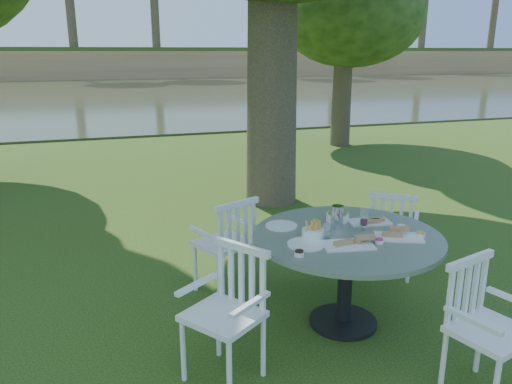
# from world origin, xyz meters

# --- Properties ---
(ground) EXTENTS (140.00, 140.00, 0.00)m
(ground) POSITION_xyz_m (0.00, 0.00, 0.00)
(ground) COLOR #1C380B
(ground) RESTS_ON ground
(table) EXTENTS (1.50, 1.50, 0.80)m
(table) POSITION_xyz_m (0.37, -1.03, 0.66)
(table) COLOR black
(table) RESTS_ON ground
(chair_ne) EXTENTS (0.61, 0.61, 0.89)m
(chair_ne) POSITION_xyz_m (1.23, -0.34, 0.52)
(chair_ne) COLOR white
(chair_ne) RESTS_ON ground
(chair_nw) EXTENTS (0.60, 0.59, 0.93)m
(chair_nw) POSITION_xyz_m (-0.39, -0.22, 0.55)
(chair_nw) COLOR white
(chair_nw) RESTS_ON ground
(chair_sw) EXTENTS (0.63, 0.64, 0.93)m
(chair_sw) POSITION_xyz_m (-0.69, -1.36, 0.55)
(chair_sw) COLOR white
(chair_sw) RESTS_ON ground
(chair_se) EXTENTS (0.56, 0.54, 0.92)m
(chair_se) POSITION_xyz_m (0.80, -2.04, 0.54)
(chair_se) COLOR white
(chair_se) RESTS_ON ground
(tableware) EXTENTS (1.12, 0.83, 0.20)m
(tableware) POSITION_xyz_m (0.32, -0.96, 0.83)
(tableware) COLOR white
(tableware) RESTS_ON table
(river) EXTENTS (100.00, 28.00, 0.12)m
(river) POSITION_xyz_m (0.00, 23.00, 0.00)
(river) COLOR #303620
(river) RESTS_ON ground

